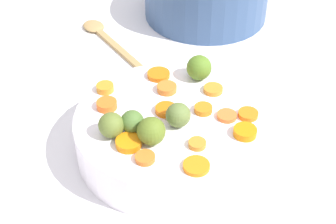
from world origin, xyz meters
TOP-DOWN VIEW (x-y plane):
  - tabletop at (0.00, 0.00)m, footprint 2.40×2.40m
  - serving_bowl_carrots at (0.04, 0.01)m, footprint 0.30×0.30m
  - carrot_slice_0 at (-0.02, -0.04)m, footprint 0.04×0.04m
  - carrot_slice_1 at (0.02, -0.11)m, footprint 0.04×0.04m
  - carrot_slice_2 at (0.14, 0.05)m, footprint 0.05×0.05m
  - carrot_slice_3 at (0.05, 0.02)m, footprint 0.04×0.04m
  - carrot_slice_4 at (0.06, -0.11)m, footprint 0.04×0.04m
  - carrot_slice_5 at (0.04, 0.11)m, footprint 0.04×0.04m
  - carrot_slice_6 at (-0.06, 0.02)m, footprint 0.04×0.04m
  - carrot_slice_7 at (-0.04, 0.05)m, footprint 0.05×0.05m
  - carrot_slice_8 at (0.10, 0.02)m, footprint 0.03×0.03m
  - carrot_slice_9 at (0.11, -0.05)m, footprint 0.04×0.04m
  - carrot_slice_10 at (0.05, -0.08)m, footprint 0.04×0.04m
  - carrot_slice_11 at (0.06, -0.04)m, footprint 0.04×0.04m
  - carrot_slice_12 at (-0.06, -0.05)m, footprint 0.05×0.05m
  - carrot_slice_13 at (0.08, 0.13)m, footprint 0.04×0.04m
  - brussels_sprout_0 at (0.02, -0.01)m, footprint 0.04×0.04m
  - brussels_sprout_1 at (-0.01, 0.06)m, footprint 0.04×0.04m
  - brussels_sprout_2 at (-0.02, 0.09)m, footprint 0.04×0.04m
  - brussels_sprout_3 at (0.15, -0.02)m, footprint 0.04×0.04m
  - brussels_sprout_4 at (-0.02, 0.02)m, footprint 0.04×0.04m
  - wooden_spoon at (0.34, 0.20)m, footprint 0.23×0.23m

SIDE VIEW (x-z plane):
  - tabletop at x=0.00m, z-range 0.00..0.02m
  - wooden_spoon at x=0.34m, z-range 0.02..0.03m
  - serving_bowl_carrots at x=0.04m, z-range 0.02..0.09m
  - carrot_slice_12 at x=-0.06m, z-range 0.09..0.10m
  - carrot_slice_10 at x=0.05m, z-range 0.09..0.10m
  - carrot_slice_4 at x=0.06m, z-range 0.09..0.10m
  - carrot_slice_0 at x=-0.02m, z-range 0.09..0.10m
  - carrot_slice_9 at x=0.11m, z-range 0.09..0.10m
  - carrot_slice_6 at x=-0.06m, z-range 0.09..0.10m
  - carrot_slice_2 at x=0.14m, z-range 0.09..0.10m
  - carrot_slice_3 at x=0.05m, z-range 0.09..0.10m
  - carrot_slice_11 at x=0.06m, z-range 0.09..0.10m
  - carrot_slice_8 at x=0.10m, z-range 0.09..0.10m
  - carrot_slice_7 at x=-0.04m, z-range 0.09..0.10m
  - carrot_slice_13 at x=0.08m, z-range 0.09..0.10m
  - carrot_slice_1 at x=0.02m, z-range 0.09..0.10m
  - carrot_slice_5 at x=0.04m, z-range 0.09..0.10m
  - brussels_sprout_1 at x=-0.01m, z-range 0.09..0.13m
  - brussels_sprout_0 at x=0.02m, z-range 0.09..0.13m
  - brussels_sprout_2 at x=-0.02m, z-range 0.09..0.13m
  - brussels_sprout_4 at x=-0.02m, z-range 0.09..0.13m
  - brussels_sprout_3 at x=0.15m, z-range 0.09..0.13m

